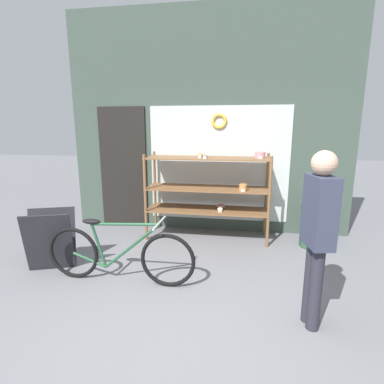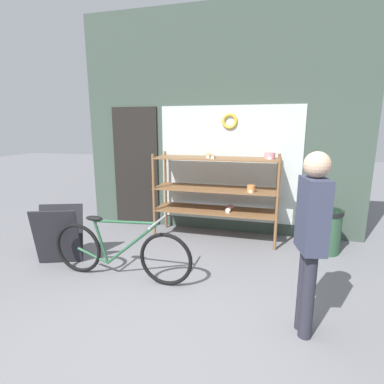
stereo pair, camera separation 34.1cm
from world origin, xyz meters
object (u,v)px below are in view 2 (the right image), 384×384
Objects in this scene: display_case at (218,187)px; bicycle at (119,251)px; trash_bin at (326,229)px; sandwich_board at (59,235)px; pedestrian at (311,232)px.

display_case reaches higher than bicycle.
sandwich_board is at bearing -159.46° from trash_bin.
trash_bin is at bearing 0.28° from sandwich_board.
display_case is 1.08× the size of bicycle.
sandwich_board is 1.20× the size of trash_bin.
bicycle and sandwich_board have the same top height.
display_case is at bearing 17.56° from sandwich_board.
pedestrian is at bearing -61.06° from display_case.
bicycle reaches higher than trash_bin.
trash_bin is (3.43, 1.28, -0.04)m from sandwich_board.
bicycle is 2.36× the size of sandwich_board.
bicycle is 2.86m from trash_bin.
display_case is at bearing 17.57° from pedestrian.
display_case is 1.21× the size of pedestrian.
bicycle is at bearing -30.65° from sandwich_board.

